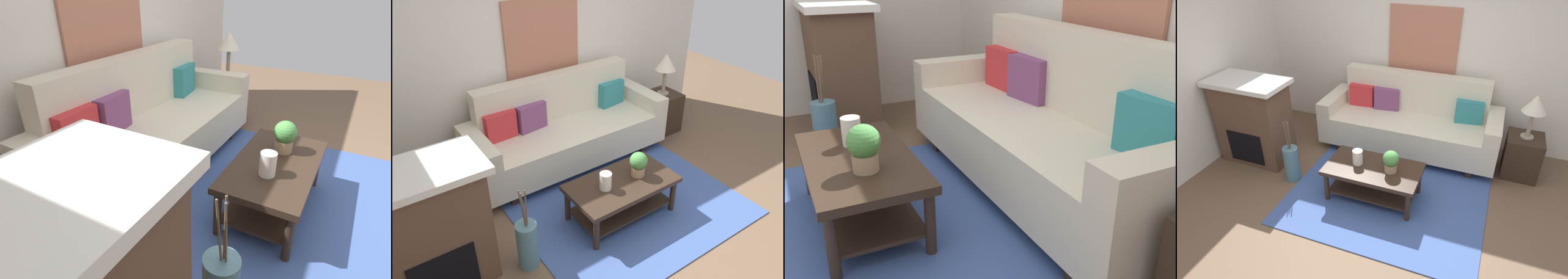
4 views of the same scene
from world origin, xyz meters
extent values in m
plane|color=brown|center=(0.00, 0.00, 0.00)|extent=(9.02, 9.02, 0.00)
cube|color=silver|center=(0.00, 2.13, 1.35)|extent=(5.02, 0.10, 2.70)
cube|color=#3D5693|center=(0.00, 0.50, 0.01)|extent=(2.30, 1.98, 0.01)
cube|color=beige|center=(-0.07, 1.53, 0.32)|extent=(2.05, 0.84, 0.40)
cube|color=beige|center=(-0.07, 1.85, 0.80)|extent=(2.05, 0.20, 0.56)
cube|color=beige|center=(-1.19, 1.53, 0.42)|extent=(0.20, 0.84, 0.60)
cube|color=beige|center=(1.06, 1.53, 0.42)|extent=(0.20, 0.84, 0.60)
cube|color=#332319|center=(-0.99, 1.53, 0.06)|extent=(0.08, 0.74, 0.12)
cube|color=#332319|center=(0.86, 1.53, 0.06)|extent=(0.08, 0.74, 0.12)
cube|color=red|center=(-0.85, 1.71, 0.68)|extent=(0.37, 0.14, 0.32)
cube|color=#7A4270|center=(-0.46, 1.71, 0.68)|extent=(0.37, 0.17, 0.32)
cube|color=teal|center=(0.71, 1.71, 0.68)|extent=(0.37, 0.17, 0.32)
cube|color=#332319|center=(-0.16, 0.39, 0.41)|extent=(1.10, 0.60, 0.05)
cube|color=#332319|center=(-0.16, 0.39, 0.12)|extent=(0.98, 0.50, 0.02)
cylinder|color=#332319|center=(-0.65, 0.14, 0.19)|extent=(0.06, 0.06, 0.38)
cylinder|color=#332319|center=(0.33, 0.14, 0.19)|extent=(0.06, 0.06, 0.38)
cylinder|color=#332319|center=(-0.65, 0.64, 0.19)|extent=(0.06, 0.06, 0.38)
cylinder|color=#332319|center=(0.33, 0.64, 0.19)|extent=(0.06, 0.06, 0.38)
cylinder|color=white|center=(-0.36, 0.40, 0.52)|extent=(0.12, 0.12, 0.18)
cylinder|color=tan|center=(0.04, 0.39, 0.48)|extent=(0.14, 0.14, 0.10)
sphere|color=#498E43|center=(0.04, 0.39, 0.60)|extent=(0.18, 0.18, 0.18)
cube|color=#332319|center=(1.46, 1.51, 0.28)|extent=(0.44, 0.44, 0.56)
cylinder|color=gray|center=(1.46, 1.51, 0.57)|extent=(0.16, 0.16, 0.02)
cylinder|color=gray|center=(1.46, 1.51, 0.74)|extent=(0.05, 0.05, 0.35)
cone|color=beige|center=(1.46, 1.51, 1.02)|extent=(0.28, 0.28, 0.22)
cube|color=silver|center=(-1.96, 0.62, 1.13)|extent=(1.02, 0.58, 0.06)
cylinder|color=brown|center=(-1.23, 0.35, 0.65)|extent=(0.02, 0.02, 0.36)
cylinder|color=brown|center=(-1.26, 0.36, 0.65)|extent=(0.03, 0.04, 0.36)
cylinder|color=brown|center=(-1.26, 0.33, 0.65)|extent=(0.04, 0.02, 0.36)
cube|color=#B77056|center=(-0.07, 2.06, 1.46)|extent=(0.97, 0.03, 0.93)
camera|label=1|loc=(-2.26, -0.07, 1.65)|focal=28.79mm
camera|label=2|loc=(-2.25, -2.01, 2.81)|focal=36.32mm
camera|label=3|loc=(2.26, -0.01, 1.47)|focal=41.03mm
camera|label=4|loc=(0.96, -2.56, 2.73)|focal=31.11mm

